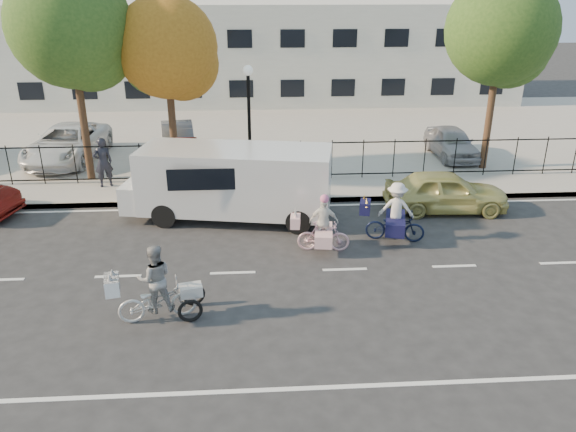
{
  "coord_description": "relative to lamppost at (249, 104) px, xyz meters",
  "views": [
    {
      "loc": [
        0.63,
        -13.22,
        7.11
      ],
      "look_at": [
        1.55,
        1.2,
        1.1
      ],
      "focal_mm": 35.0,
      "sensor_mm": 36.0,
      "label": 1
    }
  ],
  "objects": [
    {
      "name": "tree_mid",
      "position": [
        -2.8,
        1.46,
        1.67
      ],
      "size": [
        3.73,
        3.72,
        6.83
      ],
      "color": "#442D1D",
      "rests_on": "ground"
    },
    {
      "name": "tree_east",
      "position": [
        9.58,
        1.39,
        2.2
      ],
      "size": [
        4.14,
        4.14,
        7.59
      ],
      "color": "#442D1D",
      "rests_on": "ground"
    },
    {
      "name": "sidewalk",
      "position": [
        -0.5,
        -0.7,
        -3.04
      ],
      "size": [
        60.0,
        2.2,
        0.15
      ],
      "primitive_type": "cube",
      "color": "#A8A399",
      "rests_on": "ground"
    },
    {
      "name": "parking_lot",
      "position": [
        -0.5,
        8.2,
        -3.04
      ],
      "size": [
        60.0,
        15.6,
        0.15
      ],
      "primitive_type": "cube",
      "color": "#A8A399",
      "rests_on": "ground"
    },
    {
      "name": "gold_sedan",
      "position": [
        6.5,
        -2.81,
        -2.42
      ],
      "size": [
        4.14,
        1.86,
        1.38
      ],
      "primitive_type": "imported",
      "rotation": [
        0.0,
        0.0,
        1.51
      ],
      "color": "#C7C06C",
      "rests_on": "ground"
    },
    {
      "name": "lot_car_b",
      "position": [
        -7.69,
        3.46,
        -2.23
      ],
      "size": [
        2.85,
        5.46,
        1.47
      ],
      "primitive_type": "imported",
      "rotation": [
        0.0,
        0.0,
        -0.08
      ],
      "color": "white",
      "rests_on": "parking_lot"
    },
    {
      "name": "lot_car_d",
      "position": [
        8.63,
        2.95,
        -2.32
      ],
      "size": [
        1.59,
        3.79,
        1.28
      ],
      "primitive_type": "imported",
      "rotation": [
        0.0,
        0.0,
        0.02
      ],
      "color": "#9FA0A7",
      "rests_on": "parking_lot"
    },
    {
      "name": "zebra_trike",
      "position": [
        -2.12,
        -8.87,
        -2.4
      ],
      "size": [
        2.14,
        1.14,
        1.83
      ],
      "rotation": [
        0.0,
        0.0,
        1.79
      ],
      "color": "silver",
      "rests_on": "ground"
    },
    {
      "name": "street_sign",
      "position": [
        -2.35,
        0.0,
        -1.7
      ],
      "size": [
        0.85,
        0.06,
        1.8
      ],
      "color": "black",
      "rests_on": "sidewalk"
    },
    {
      "name": "road_markings",
      "position": [
        -0.5,
        -6.8,
        -3.11
      ],
      "size": [
        60.0,
        9.52,
        0.01
      ],
      "primitive_type": null,
      "color": "silver",
      "rests_on": "ground"
    },
    {
      "name": "tree_west",
      "position": [
        -5.98,
        0.96,
        2.41
      ],
      "size": [
        4.31,
        4.31,
        7.89
      ],
      "color": "#442D1D",
      "rests_on": "ground"
    },
    {
      "name": "building",
      "position": [
        -0.5,
        18.2,
        -0.11
      ],
      "size": [
        34.0,
        10.0,
        6.0
      ],
      "primitive_type": "cube",
      "color": "silver",
      "rests_on": "ground"
    },
    {
      "name": "unicorn_bike",
      "position": [
        2.03,
        -5.6,
        -2.48
      ],
      "size": [
        1.73,
        1.22,
        1.72
      ],
      "rotation": [
        0.0,
        0.0,
        1.44
      ],
      "color": "beige",
      "rests_on": "ground"
    },
    {
      "name": "pedestrian",
      "position": [
        -5.36,
        0.0,
        -2.04
      ],
      "size": [
        0.79,
        0.69,
        1.84
      ],
      "primitive_type": "imported",
      "rotation": [
        0.0,
        0.0,
        3.58
      ],
      "color": "black",
      "rests_on": "sidewalk"
    },
    {
      "name": "curb",
      "position": [
        -0.5,
        -1.75,
        -3.04
      ],
      "size": [
        60.0,
        0.1,
        0.15
      ],
      "primitive_type": "cube",
      "color": "#A8A399",
      "rests_on": "ground"
    },
    {
      "name": "lamppost",
      "position": [
        0.0,
        0.0,
        0.0
      ],
      "size": [
        0.36,
        0.36,
        4.33
      ],
      "color": "black",
      "rests_on": "sidewalk"
    },
    {
      "name": "white_van",
      "position": [
        -0.58,
        -3.0,
        -1.82
      ],
      "size": [
        6.88,
        3.24,
        2.33
      ],
      "rotation": [
        0.0,
        0.0,
        -0.18
      ],
      "color": "white",
      "rests_on": "ground"
    },
    {
      "name": "lot_car_c",
      "position": [
        -3.2,
        4.44,
        -2.32
      ],
      "size": [
        1.93,
        4.06,
        1.28
      ],
      "primitive_type": "imported",
      "rotation": [
        0.0,
        0.0,
        0.15
      ],
      "color": "#4D4F55",
      "rests_on": "parking_lot"
    },
    {
      "name": "ground",
      "position": [
        -0.5,
        -6.8,
        -3.11
      ],
      "size": [
        120.0,
        120.0,
        0.0
      ],
      "primitive_type": "plane",
      "color": "#333334"
    },
    {
      "name": "iron_fence",
      "position": [
        -0.5,
        0.4,
        -2.21
      ],
      "size": [
        58.0,
        0.06,
        1.5
      ],
      "primitive_type": null,
      "color": "black",
      "rests_on": "sidewalk"
    },
    {
      "name": "bull_bike",
      "position": [
        4.23,
        -5.03,
        -2.39
      ],
      "size": [
        2.01,
        1.41,
        1.81
      ],
      "rotation": [
        0.0,
        0.0,
        1.33
      ],
      "color": "black",
      "rests_on": "ground"
    }
  ]
}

